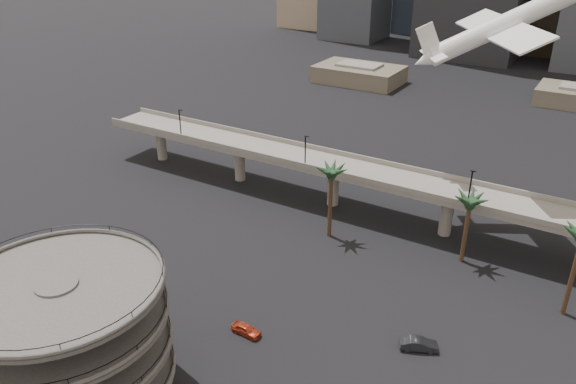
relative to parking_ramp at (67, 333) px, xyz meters
The scene contains 7 objects.
parking_ramp is the anchor object (origin of this frame).
overpass 60.46m from the parking_ramp, 77.57° to the left, with size 130.00×9.30×14.70m.
palm_trees 61.97m from the parking_ramp, 56.18° to the left, with size 54.40×18.40×14.00m.
low_buildings 147.81m from the parking_ramp, 82.26° to the left, with size 135.00×27.50×6.80m.
airborne_jet 80.86m from the parking_ramp, 70.52° to the left, with size 26.88×26.14×16.12m.
car_a 23.38m from the parking_ramp, 63.58° to the left, with size 1.71×4.25×1.45m, color #AE3218.
car_b 42.43m from the parking_ramp, 43.25° to the left, with size 1.71×4.91×1.62m, color black.
Camera 1 is at (32.01, -32.14, 49.82)m, focal length 35.00 mm.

